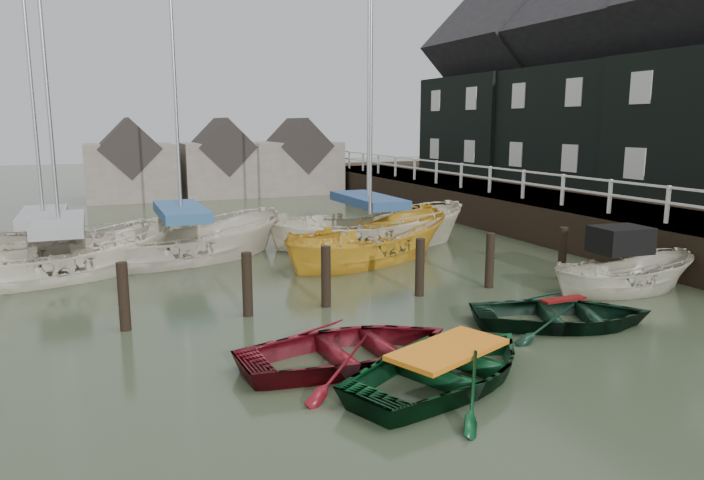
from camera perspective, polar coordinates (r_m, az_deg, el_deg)
name	(u,v)px	position (r m, az deg, el deg)	size (l,w,h in m)	color
ground	(439,341)	(12.25, 7.95, -9.11)	(120.00, 120.00, 0.00)	#323A25
pier	(520,211)	(25.39, 15.03, 2.55)	(3.04, 32.00, 2.70)	black
land_strip	(626,221)	(29.17, 23.61, 1.61)	(14.00, 38.00, 1.50)	black
quay_houses	(664,82)	(28.01, 26.50, 12.74)	(6.52, 28.14, 10.01)	black
mooring_pilings	(330,285)	(14.23, -2.05, -4.10)	(13.72, 0.22, 1.80)	black
far_sheds	(219,163)	(36.60, -11.99, 6.85)	(14.00, 4.08, 4.39)	#665B51
rowboat_red	(350,363)	(11.09, -0.15, -11.15)	(2.79, 3.90, 0.81)	#5B0D15
rowboat_green	(447,383)	(10.44, 8.66, -12.70)	(2.80, 3.93, 0.81)	black
rowboat_dkgreen	(562,325)	(13.74, 18.53, -7.38)	(2.62, 3.67, 0.76)	black
motorboat	(622,287)	(16.91, 23.36, -3.97)	(4.05, 1.78, 2.36)	beige
sailboat_a	(63,274)	(18.74, -24.77, -2.86)	(6.68, 4.13, 11.02)	silver
sailboat_b	(184,258)	(19.71, -15.06, -1.60)	(6.87, 3.83, 12.45)	beige
sailboat_c	(370,258)	(19.28, 1.64, -1.67)	(6.95, 4.80, 11.21)	gold
sailboat_d	(368,244)	(21.30, 1.46, -0.35)	(7.07, 3.55, 11.82)	beige
sailboat_e	(47,262)	(20.58, -25.95, -1.82)	(6.55, 4.26, 10.81)	#BBAFA0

